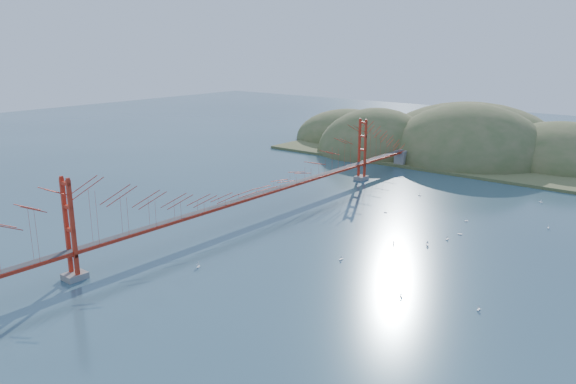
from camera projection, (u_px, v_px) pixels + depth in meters
The scene contains 16 objects.
ground at pixel (256, 216), 85.04m from camera, with size 320.00×320.00×0.00m, color #2D4B5A.
bridge at pixel (256, 171), 83.36m from camera, with size 2.20×94.40×12.00m.
far_headlands at pixel (454, 151), 135.06m from camera, with size 84.00×58.00×25.00m.
sailboat_3 at pixel (385, 212), 86.68m from camera, with size 0.55×0.55×0.61m.
sailboat_4 at pixel (466, 221), 82.46m from camera, with size 0.60×0.60×0.63m.
sailboat_1 at pixel (394, 243), 73.22m from camera, with size 0.54×0.54×0.57m.
sailboat_8 at pixel (460, 234), 76.85m from camera, with size 0.62×0.62×0.69m.
sailboat_14 at pixel (447, 239), 74.90m from camera, with size 0.50×0.55×0.62m.
sailboat_6 at pixel (401, 296), 58.04m from camera, with size 0.61×0.61×0.64m.
sailboat_7 at pixel (541, 202), 92.18m from camera, with size 0.56×0.52×0.63m.
sailboat_16 at pixel (427, 244), 72.74m from camera, with size 0.70×0.70×0.74m.
sailboat_12 at pixel (420, 195), 96.33m from camera, with size 0.54×0.44×0.62m.
sailboat_5 at pixel (479, 309), 55.23m from camera, with size 0.42×0.52×0.61m.
sailboat_0 at pixel (341, 259), 67.96m from camera, with size 0.50×0.56×0.64m.
sailboat_15 at pixel (548, 227), 79.46m from camera, with size 0.44×0.50×0.57m.
sailboat_10 at pixel (198, 266), 65.67m from camera, with size 0.68×0.68×0.75m.
Camera 1 is at (54.94, -59.96, 25.60)m, focal length 35.00 mm.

